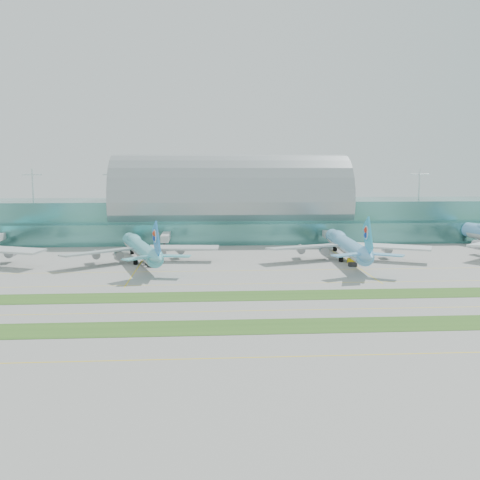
{
  "coord_description": "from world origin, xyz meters",
  "views": [
    {
      "loc": [
        -13.28,
        -146.89,
        36.38
      ],
      "look_at": [
        0.0,
        55.0,
        9.0
      ],
      "focal_mm": 40.0,
      "sensor_mm": 36.0,
      "label": 1
    }
  ],
  "objects": [
    {
      "name": "ground",
      "position": [
        0.0,
        0.0,
        0.0
      ],
      "size": [
        700.0,
        700.0,
        0.0
      ],
      "primitive_type": "plane",
      "color": "gray",
      "rests_on": "ground"
    },
    {
      "name": "terminal",
      "position": [
        0.01,
        128.79,
        14.23
      ],
      "size": [
        340.0,
        69.1,
        36.0
      ],
      "color": "#3D7A75",
      "rests_on": "ground"
    },
    {
      "name": "grass_strip_near",
      "position": [
        0.0,
        -28.0,
        0.04
      ],
      "size": [
        420.0,
        12.0,
        0.08
      ],
      "primitive_type": "cube",
      "color": "#2D591E",
      "rests_on": "ground"
    },
    {
      "name": "grass_strip_far",
      "position": [
        0.0,
        2.0,
        0.04
      ],
      "size": [
        420.0,
        12.0,
        0.08
      ],
      "primitive_type": "cube",
      "color": "#2D591E",
      "rests_on": "ground"
    },
    {
      "name": "taxiline_a",
      "position": [
        0.0,
        -48.0,
        0.01
      ],
      "size": [
        420.0,
        0.35,
        0.01
      ],
      "primitive_type": "cube",
      "color": "yellow",
      "rests_on": "ground"
    },
    {
      "name": "taxiline_b",
      "position": [
        0.0,
        -14.0,
        0.01
      ],
      "size": [
        420.0,
        0.35,
        0.01
      ],
      "primitive_type": "cube",
      "color": "yellow",
      "rests_on": "ground"
    },
    {
      "name": "taxiline_c",
      "position": [
        0.0,
        18.0,
        0.01
      ],
      "size": [
        420.0,
        0.35,
        0.01
      ],
      "primitive_type": "cube",
      "color": "yellow",
      "rests_on": "ground"
    },
    {
      "name": "taxiline_d",
      "position": [
        0.0,
        40.0,
        0.01
      ],
      "size": [
        420.0,
        0.35,
        0.01
      ],
      "primitive_type": "cube",
      "color": "yellow",
      "rests_on": "ground"
    },
    {
      "name": "airliner_b",
      "position": [
        -38.29,
        59.49,
        5.89
      ],
      "size": [
        58.59,
        67.89,
        19.1
      ],
      "rotation": [
        0.0,
        0.0,
        0.29
      ],
      "color": "#5BBCC9",
      "rests_on": "ground"
    },
    {
      "name": "airliner_c",
      "position": [
        42.75,
        59.89,
        6.28
      ],
      "size": [
        65.09,
        73.94,
        20.35
      ],
      "rotation": [
        0.0,
        0.0,
        -0.05
      ],
      "color": "#6AB4EA",
      "rests_on": "ground"
    },
    {
      "name": "gse_c",
      "position": [
        -32.89,
        49.16,
        0.76
      ],
      "size": [
        3.76,
        2.66,
        1.51
      ],
      "primitive_type": "cube",
      "rotation": [
        0.0,
        0.0,
        -0.27
      ],
      "color": "black",
      "rests_on": "ground"
    },
    {
      "name": "gse_d",
      "position": [
        -34.42,
        53.4,
        0.66
      ],
      "size": [
        3.27,
        2.19,
        1.31
      ],
      "primitive_type": "cube",
      "rotation": [
        0.0,
        0.0,
        0.27
      ],
      "color": "black",
      "rests_on": "ground"
    },
    {
      "name": "gse_e",
      "position": [
        43.78,
        53.79,
        0.79
      ],
      "size": [
        4.55,
        2.94,
        1.58
      ],
      "primitive_type": "cube",
      "rotation": [
        0.0,
        0.0,
        -0.17
      ],
      "color": "#DDBB0D",
      "rests_on": "ground"
    },
    {
      "name": "gse_f",
      "position": [
        41.37,
        45.43,
        0.76
      ],
      "size": [
        3.16,
        1.94,
        1.52
      ],
      "primitive_type": "cube",
      "rotation": [
        0.0,
        0.0,
        -0.03
      ],
      "color": "black",
      "rests_on": "ground"
    }
  ]
}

